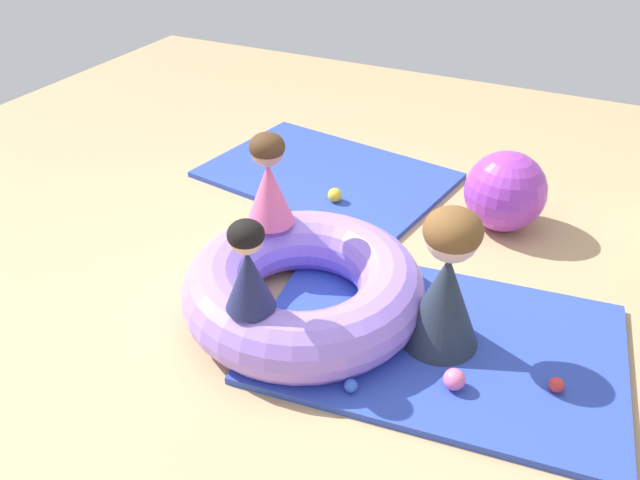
{
  "coord_description": "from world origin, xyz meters",
  "views": [
    {
      "loc": [
        1.27,
        -2.5,
        2.24
      ],
      "look_at": [
        -0.0,
        0.09,
        0.36
      ],
      "focal_mm": 35.96,
      "sensor_mm": 36.0,
      "label": 1
    }
  ],
  "objects_px": {
    "child_in_navy": "(248,267)",
    "play_ball_yellow": "(335,195)",
    "child_in_pink": "(269,180)",
    "play_ball_blue": "(351,386)",
    "exercise_ball_large": "(505,191)",
    "adult_seated": "(446,281)",
    "play_ball_red": "(556,385)",
    "inflatable_cushion": "(303,288)",
    "play_ball_pink": "(454,379)"
  },
  "relations": [
    {
      "from": "play_ball_pink",
      "to": "play_ball_yellow",
      "type": "bearing_deg",
      "value": 132.56
    },
    {
      "from": "play_ball_blue",
      "to": "inflatable_cushion",
      "type": "bearing_deg",
      "value": 136.84
    },
    {
      "from": "child_in_pink",
      "to": "play_ball_blue",
      "type": "xyz_separation_m",
      "value": [
        0.82,
        -0.71,
        -0.54
      ]
    },
    {
      "from": "child_in_pink",
      "to": "child_in_navy",
      "type": "bearing_deg",
      "value": 171.87
    },
    {
      "from": "child_in_navy",
      "to": "adult_seated",
      "type": "relative_size",
      "value": 0.61
    },
    {
      "from": "child_in_pink",
      "to": "exercise_ball_large",
      "type": "distance_m",
      "value": 1.59
    },
    {
      "from": "adult_seated",
      "to": "play_ball_yellow",
      "type": "relative_size",
      "value": 7.73
    },
    {
      "from": "play_ball_yellow",
      "to": "play_ball_blue",
      "type": "distance_m",
      "value": 1.77
    },
    {
      "from": "inflatable_cushion",
      "to": "adult_seated",
      "type": "bearing_deg",
      "value": 5.6
    },
    {
      "from": "child_in_navy",
      "to": "exercise_ball_large",
      "type": "height_order",
      "value": "child_in_navy"
    },
    {
      "from": "inflatable_cushion",
      "to": "play_ball_blue",
      "type": "height_order",
      "value": "inflatable_cushion"
    },
    {
      "from": "child_in_navy",
      "to": "play_ball_blue",
      "type": "distance_m",
      "value": 0.72
    },
    {
      "from": "play_ball_blue",
      "to": "exercise_ball_large",
      "type": "distance_m",
      "value": 1.85
    },
    {
      "from": "adult_seated",
      "to": "child_in_pink",
      "type": "bearing_deg",
      "value": 72.04
    },
    {
      "from": "play_ball_yellow",
      "to": "play_ball_blue",
      "type": "bearing_deg",
      "value": -62.63
    },
    {
      "from": "play_ball_red",
      "to": "child_in_navy",
      "type": "bearing_deg",
      "value": -163.41
    },
    {
      "from": "adult_seated",
      "to": "play_ball_red",
      "type": "height_order",
      "value": "adult_seated"
    },
    {
      "from": "inflatable_cushion",
      "to": "play_ball_pink",
      "type": "xyz_separation_m",
      "value": [
        0.89,
        -0.21,
        -0.08
      ]
    },
    {
      "from": "play_ball_blue",
      "to": "exercise_ball_large",
      "type": "xyz_separation_m",
      "value": [
        0.28,
        1.81,
        0.19
      ]
    },
    {
      "from": "play_ball_blue",
      "to": "play_ball_pink",
      "type": "relative_size",
      "value": 0.63
    },
    {
      "from": "child_in_navy",
      "to": "play_ball_yellow",
      "type": "distance_m",
      "value": 1.66
    },
    {
      "from": "child_in_pink",
      "to": "exercise_ball_large",
      "type": "xyz_separation_m",
      "value": [
        1.1,
        1.1,
        -0.35
      ]
    },
    {
      "from": "exercise_ball_large",
      "to": "play_ball_blue",
      "type": "bearing_deg",
      "value": -98.65
    },
    {
      "from": "play_ball_yellow",
      "to": "inflatable_cushion",
      "type": "bearing_deg",
      "value": -73.21
    },
    {
      "from": "child_in_navy",
      "to": "exercise_ball_large",
      "type": "bearing_deg",
      "value": 19.44
    },
    {
      "from": "inflatable_cushion",
      "to": "play_ball_red",
      "type": "xyz_separation_m",
      "value": [
        1.32,
        -0.03,
        -0.1
      ]
    },
    {
      "from": "child_in_navy",
      "to": "exercise_ball_large",
      "type": "distance_m",
      "value": 2.0
    },
    {
      "from": "adult_seated",
      "to": "play_ball_blue",
      "type": "distance_m",
      "value": 0.67
    },
    {
      "from": "child_in_pink",
      "to": "adult_seated",
      "type": "height_order",
      "value": "child_in_pink"
    },
    {
      "from": "play_ball_yellow",
      "to": "play_ball_pink",
      "type": "xyz_separation_m",
      "value": [
        1.23,
        -1.34,
        0.0
      ]
    },
    {
      "from": "play_ball_yellow",
      "to": "play_ball_pink",
      "type": "height_order",
      "value": "play_ball_pink"
    },
    {
      "from": "inflatable_cushion",
      "to": "play_ball_red",
      "type": "height_order",
      "value": "inflatable_cushion"
    },
    {
      "from": "child_in_navy",
      "to": "play_ball_red",
      "type": "height_order",
      "value": "child_in_navy"
    },
    {
      "from": "inflatable_cushion",
      "to": "play_ball_yellow",
      "type": "distance_m",
      "value": 1.18
    },
    {
      "from": "child_in_pink",
      "to": "play_ball_blue",
      "type": "relative_size",
      "value": 8.19
    },
    {
      "from": "child_in_pink",
      "to": "child_in_navy",
      "type": "xyz_separation_m",
      "value": [
        0.3,
        -0.7,
        -0.04
      ]
    },
    {
      "from": "adult_seated",
      "to": "play_ball_blue",
      "type": "xyz_separation_m",
      "value": [
        -0.26,
        -0.52,
        -0.34
      ]
    },
    {
      "from": "exercise_ball_large",
      "to": "play_ball_yellow",
      "type": "bearing_deg",
      "value": -167.5
    },
    {
      "from": "child_in_pink",
      "to": "inflatable_cushion",
      "type": "bearing_deg",
      "value": -158.91
    },
    {
      "from": "child_in_navy",
      "to": "play_ball_blue",
      "type": "relative_size",
      "value": 7.07
    },
    {
      "from": "play_ball_blue",
      "to": "play_ball_pink",
      "type": "distance_m",
      "value": 0.48
    },
    {
      "from": "play_ball_red",
      "to": "play_ball_blue",
      "type": "bearing_deg",
      "value": -153.74
    },
    {
      "from": "child_in_pink",
      "to": "play_ball_red",
      "type": "height_order",
      "value": "child_in_pink"
    },
    {
      "from": "play_ball_red",
      "to": "adult_seated",
      "type": "bearing_deg",
      "value": 170.56
    },
    {
      "from": "child_in_pink",
      "to": "play_ball_red",
      "type": "distance_m",
      "value": 1.78
    },
    {
      "from": "child_in_pink",
      "to": "play_ball_red",
      "type": "bearing_deg",
      "value": -131.07
    },
    {
      "from": "play_ball_blue",
      "to": "play_ball_red",
      "type": "bearing_deg",
      "value": 26.26
    },
    {
      "from": "inflatable_cushion",
      "to": "play_ball_red",
      "type": "relative_size",
      "value": 17.9
    },
    {
      "from": "child_in_navy",
      "to": "adult_seated",
      "type": "height_order",
      "value": "child_in_navy"
    },
    {
      "from": "play_ball_red",
      "to": "inflatable_cushion",
      "type": "bearing_deg",
      "value": 178.87
    }
  ]
}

